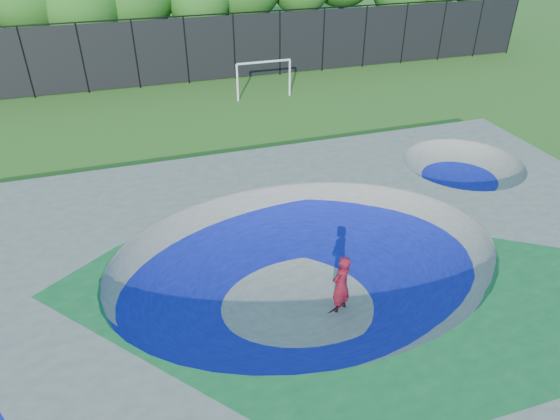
{
  "coord_description": "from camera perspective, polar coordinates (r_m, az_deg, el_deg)",
  "views": [
    {
      "loc": [
        -4.06,
        -10.22,
        9.65
      ],
      "look_at": [
        0.2,
        3.0,
        1.1
      ],
      "focal_mm": 32.0,
      "sensor_mm": 36.0,
      "label": 1
    }
  ],
  "objects": [
    {
      "name": "skateboard",
      "position": [
        14.23,
        6.76,
        -11.21
      ],
      "size": [
        0.79,
        0.55,
        0.05
      ],
      "primitive_type": "cube",
      "rotation": [
        0.0,
        0.0,
        0.48
      ],
      "color": "black",
      "rests_on": "ground"
    },
    {
      "name": "skate_deck",
      "position": [
        14.14,
        2.97,
        -7.43
      ],
      "size": [
        22.0,
        14.0,
        1.5
      ],
      "primitive_type": "cube",
      "color": "gray",
      "rests_on": "ground"
    },
    {
      "name": "skater",
      "position": [
        13.64,
        6.99,
        -8.48
      ],
      "size": [
        0.79,
        0.7,
        1.82
      ],
      "primitive_type": "imported",
      "rotation": [
        0.0,
        0.0,
        3.63
      ],
      "color": "red",
      "rests_on": "ground"
    },
    {
      "name": "soccer_goal",
      "position": [
        29.32,
        -1.86,
        15.43
      ],
      "size": [
        3.24,
        0.12,
        2.14
      ],
      "color": "silver",
      "rests_on": "ground"
    },
    {
      "name": "fence",
      "position": [
        32.37,
        -10.69,
        17.61
      ],
      "size": [
        48.09,
        0.09,
        4.04
      ],
      "color": "black",
      "rests_on": "ground"
    },
    {
      "name": "ground",
      "position": [
        14.63,
        2.89,
        -9.71
      ],
      "size": [
        120.0,
        120.0,
        0.0
      ],
      "primitive_type": "plane",
      "color": "#32611B",
      "rests_on": "ground"
    }
  ]
}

